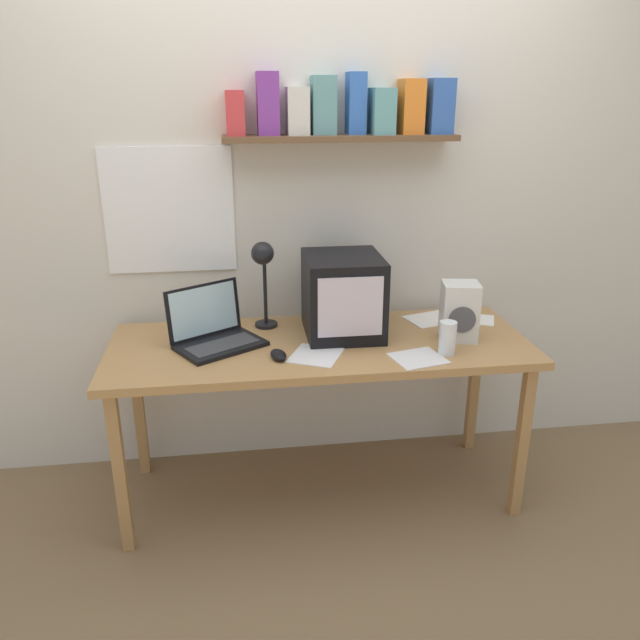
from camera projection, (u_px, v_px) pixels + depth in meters
name	position (u px, v px, depth m)	size (l,w,h in m)	color
ground_plane	(320.00, 490.00, 2.90)	(12.00, 12.00, 0.00)	olive
back_wall	(308.00, 193.00, 2.83)	(5.60, 0.24, 2.60)	silver
corner_desk	(320.00, 356.00, 2.67)	(1.77, 0.68, 0.75)	#B2824C
crt_monitor	(343.00, 295.00, 2.68)	(0.33, 0.37, 0.35)	black
laptop	(213.00, 330.00, 2.60)	(0.42, 0.39, 0.24)	black
desk_lamp	(263.00, 265.00, 2.68)	(0.11, 0.16, 0.40)	black
juice_glass	(447.00, 340.00, 2.51)	(0.07, 0.07, 0.14)	white
space_heater	(459.00, 312.00, 2.64)	(0.17, 0.16, 0.25)	silver
computer_mouse	(278.00, 355.00, 2.48)	(0.08, 0.12, 0.03)	black
open_notebook	(418.00, 358.00, 2.48)	(0.23, 0.22, 0.00)	silver
loose_paper_near_monitor	(436.00, 318.00, 2.91)	(0.31, 0.25, 0.00)	white
printed_handout	(474.00, 319.00, 2.90)	(0.23, 0.21, 0.00)	white
loose_paper_near_laptop	(316.00, 355.00, 2.51)	(0.26, 0.26, 0.00)	silver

